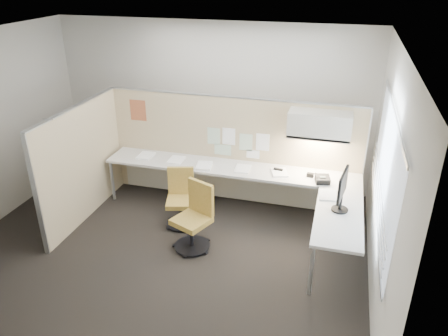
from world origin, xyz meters
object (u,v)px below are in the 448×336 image
(desk, at_px, (248,181))
(phone, at_px, (322,179))
(chair_left, at_px, (181,200))
(monitor, at_px, (342,189))
(chair_right, at_px, (195,219))

(desk, bearing_deg, phone, -0.82)
(chair_left, height_order, phone, chair_left)
(monitor, distance_m, phone, 0.83)
(desk, relative_size, phone, 16.12)
(desk, relative_size, monitor, 7.39)
(chair_left, height_order, monitor, monitor)
(chair_right, relative_size, phone, 3.79)
(phone, bearing_deg, desk, 165.27)
(chair_right, relative_size, monitor, 1.74)
(desk, bearing_deg, chair_left, -151.47)
(chair_left, distance_m, chair_right, 0.64)
(desk, distance_m, chair_right, 1.15)
(desk, height_order, chair_left, chair_left)
(desk, relative_size, chair_left, 4.60)
(chair_right, distance_m, phone, 1.93)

